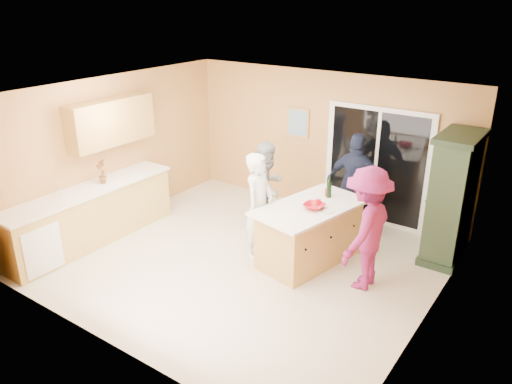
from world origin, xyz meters
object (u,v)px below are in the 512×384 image
Objects in this scene: green_hutch at (452,200)px; woman_magenta at (366,229)px; kitchen_island at (309,235)px; woman_grey at (268,187)px; woman_navy at (356,184)px; woman_white at (259,206)px.

woman_magenta is at bearing -115.87° from green_hutch.
kitchen_island is at bearing -141.85° from green_hutch.
green_hutch is 1.13× the size of woman_magenta.
kitchen_island is at bearing -113.27° from woman_grey.
woman_grey is (-2.82, -0.76, -0.18)m from green_hutch.
kitchen_island is 1.09× the size of woman_magenta.
kitchen_island is 1.22× the size of woman_grey.
woman_navy reaches higher than kitchen_island.
woman_navy is at bearing -33.82° from woman_white.
woman_magenta reaches higher than woman_navy.
woman_navy is at bearing -179.73° from green_hutch.
woman_navy reaches higher than woman_white.
woman_magenta reaches higher than woman_white.
woman_white is 0.96× the size of woman_navy.
green_hutch is 2.93m from woman_grey.
kitchen_island is at bearing -73.05° from woman_white.
green_hutch is at bearing 154.81° from woman_magenta.
woman_grey is 0.90× the size of woman_navy.
green_hutch reaches higher than woman_grey.
woman_navy is 1.00× the size of woman_magenta.
green_hutch reaches higher than woman_white.
woman_magenta is at bearing 114.42° from woman_navy.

